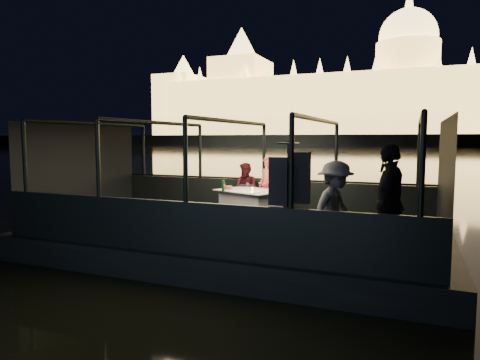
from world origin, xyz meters
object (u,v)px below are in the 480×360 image
at_px(passenger_stripe, 335,207).
at_px(coat_stand, 288,205).
at_px(chair_port_right, 274,202).
at_px(person_man_maroon, 246,187).
at_px(passenger_dark, 389,209).
at_px(chair_port_left, 245,200).
at_px(dining_table_central, 251,206).
at_px(wine_bottle, 223,185).
at_px(person_woman_coral, 268,188).

bearing_deg(passenger_stripe, coat_stand, 145.84).
distance_m(chair_port_right, person_man_maroon, 0.90).
bearing_deg(passenger_stripe, passenger_dark, -62.36).
bearing_deg(chair_port_left, person_man_maroon, 91.48).
xyz_separation_m(chair_port_left, person_man_maroon, (-0.07, 0.27, 0.30)).
bearing_deg(chair_port_left, dining_table_central, -67.08).
xyz_separation_m(passenger_stripe, wine_bottle, (-2.82, 1.84, 0.06)).
height_order(chair_port_left, passenger_stripe, passenger_stripe).
bearing_deg(coat_stand, passenger_stripe, 35.46).
bearing_deg(person_man_maroon, person_woman_coral, 19.67).
xyz_separation_m(dining_table_central, passenger_stripe, (2.32, -2.26, 0.47)).
bearing_deg(dining_table_central, chair_port_right, 47.33).
distance_m(dining_table_central, wine_bottle, 0.84).
height_order(coat_stand, passenger_dark, coat_stand).
height_order(person_man_maroon, wine_bottle, person_man_maroon).
xyz_separation_m(person_woman_coral, passenger_dark, (2.95, -2.88, 0.10)).
relative_size(dining_table_central, passenger_stripe, 0.91).
bearing_deg(wine_bottle, passenger_dark, -25.53).
relative_size(chair_port_left, coat_stand, 0.43).
bearing_deg(chair_port_right, person_woman_coral, 137.57).
height_order(dining_table_central, chair_port_right, chair_port_right).
relative_size(chair_port_right, wine_bottle, 3.30).
relative_size(person_woman_coral, passenger_stripe, 0.95).
bearing_deg(chair_port_right, passenger_dark, -37.13).
height_order(chair_port_left, wine_bottle, wine_bottle).
height_order(dining_table_central, passenger_stripe, passenger_stripe).
relative_size(chair_port_right, passenger_stripe, 0.62).
height_order(person_woman_coral, passenger_dark, passenger_dark).
relative_size(person_woman_coral, person_man_maroon, 1.13).
bearing_deg(chair_port_left, chair_port_right, -12.81).
relative_size(dining_table_central, passenger_dark, 0.77).
bearing_deg(person_man_maroon, coat_stand, -39.67).
bearing_deg(dining_table_central, person_woman_coral, 75.89).
bearing_deg(person_woman_coral, coat_stand, -42.05).
bearing_deg(dining_table_central, coat_stand, -58.80).
bearing_deg(passenger_stripe, chair_port_left, 64.60).
distance_m(coat_stand, passenger_dark, 1.59).
bearing_deg(passenger_dark, person_man_maroon, -119.52).
relative_size(dining_table_central, person_woman_coral, 0.95).
bearing_deg(coat_stand, person_man_maroon, 120.67).
xyz_separation_m(coat_stand, passenger_stripe, (0.66, 0.47, -0.05)).
relative_size(coat_stand, person_man_maroon, 1.43).
bearing_deg(wine_bottle, dining_table_central, 39.83).
xyz_separation_m(chair_port_right, coat_stand, (1.24, -3.18, 0.45)).
relative_size(person_woman_coral, wine_bottle, 5.04).
distance_m(dining_table_central, person_man_maroon, 0.90).
distance_m(passenger_stripe, passenger_dark, 0.83).
relative_size(chair_port_left, person_woman_coral, 0.54).
bearing_deg(dining_table_central, person_man_maroon, 118.60).
height_order(coat_stand, person_woman_coral, coat_stand).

